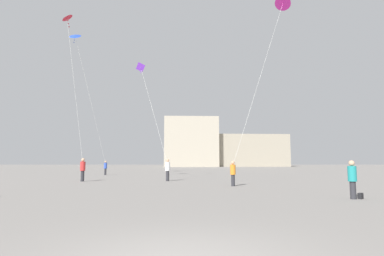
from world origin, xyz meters
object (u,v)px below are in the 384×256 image
Objects in this scene: kite_magenta_diamond at (283,4)px; kite_violet_delta at (141,70)px; kite_crimson_diamond at (67,20)px; kite_cobalt_diamond at (75,37)px; handbag_beside_flyer at (361,196)px; person_in_teal at (352,178)px; person_in_orange at (233,172)px; building_centre_hall at (250,151)px; building_left_hall at (191,142)px; person_in_red at (83,169)px; person_in_blue at (105,167)px; person_in_white at (168,169)px.

kite_magenta_diamond is 1.51× the size of kite_violet_delta.
kite_cobalt_diamond is at bearing 107.26° from kite_crimson_diamond.
kite_crimson_diamond is at bearing 146.82° from handbag_beside_flyer.
person_in_teal is 1.01× the size of person_in_orange.
kite_magenta_diamond is 71.46m from building_centre_hall.
building_left_hall reaches higher than handbag_beside_flyer.
building_left_hall is 80.35m from handbag_beside_flyer.
person_in_red is at bearing 158.11° from person_in_teal.
kite_magenta_diamond reaches higher than person_in_teal.
person_in_red is 69.03m from building_left_hall.
kite_crimson_diamond is (-0.30, -11.32, 12.36)m from person_in_blue.
kite_cobalt_diamond is at bearing -101.27° from building_left_hall.
kite_violet_delta is at bearing -100.52° from person_in_blue.
person_in_orange is 20.46m from person_in_blue.
person_in_teal is at bearing -31.91° from person_in_orange.
person_in_red is 0.08× the size of building_centre_hall.
person_in_white is 0.14× the size of kite_crimson_diamond.
kite_crimson_diamond is (-5.53, -4.06, 3.05)m from kite_violet_delta.
kite_magenta_diamond is (5.14, 5.62, 14.15)m from person_in_orange.
handbag_beside_flyer is (8.13, -79.62, -7.09)m from building_left_hall.
person_in_red is 11.58m from person_in_blue.
kite_magenta_diamond is 44.71× the size of handbag_beside_flyer.
person_in_orange is 14.83m from kite_violet_delta.
person_in_white is 14.89m from kite_crimson_diamond.
person_in_red reaches higher than person_in_white.
kite_violet_delta is (3.73, 4.21, 9.21)m from person_in_red.
person_in_red reaches higher than handbag_beside_flyer.
kite_crimson_diamond is at bearing -177.18° from kite_magenta_diamond.
person_in_blue is 5.09× the size of handbag_beside_flyer.
person_in_teal is 21.57m from kite_violet_delta.
handbag_beside_flyer is at bearing -99.18° from person_in_blue.
building_left_hall is (-3.63, 72.91, 6.34)m from person_in_orange.
person_in_red is 0.13× the size of kite_magenta_diamond.
person_in_blue is 57.92m from building_left_hall.
handbag_beside_flyer is (11.97, -15.50, -10.08)m from kite_violet_delta.
kite_cobalt_diamond reaches higher than building_left_hall.
kite_cobalt_diamond reaches higher than handbag_beside_flyer.
kite_cobalt_diamond reaches higher than person_in_blue.
person_in_orange is at bearing -139.60° from person_in_red.
person_in_orange is 73.27m from building_left_hall.
person_in_red is 12.10m from person_in_orange.
building_left_hall is (-7.78, 79.72, 6.33)m from person_in_teal.
person_in_teal is 0.17× the size of kite_violet_delta.
person_in_white is 14.93m from handbag_beside_flyer.
person_in_teal is 7.98m from person_in_orange.
person_in_white is 0.12× the size of kite_magenta_diamond.
kite_cobalt_diamond is (-19.72, 19.82, 14.33)m from person_in_teal.
building_centre_hall is (29.93, 62.74, -10.41)m from kite_cobalt_diamond.
building_left_hall reaches higher than person_in_white.
kite_crimson_diamond is at bearing -111.07° from building_centre_hall.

